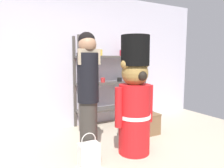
# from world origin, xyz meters

# --- Properties ---
(back_wall) EXTENTS (6.40, 0.12, 2.60)m
(back_wall) POSITION_xyz_m (0.00, 2.20, 1.30)
(back_wall) COLOR silver
(back_wall) RESTS_ON ground_plane
(merchandise_shelf) EXTENTS (1.51, 0.35, 1.76)m
(merchandise_shelf) POSITION_xyz_m (0.91, 1.98, 0.89)
(merchandise_shelf) COLOR #4C4742
(merchandise_shelf) RESTS_ON ground_plane
(teddy_bear_guard) EXTENTS (0.62, 0.46, 1.65)m
(teddy_bear_guard) POSITION_xyz_m (0.55, 0.61, 0.79)
(teddy_bear_guard) COLOR red
(teddy_bear_guard) RESTS_ON ground_plane
(person_shopper) EXTENTS (0.30, 0.28, 1.68)m
(person_shopper) POSITION_xyz_m (-0.08, 0.79, 0.93)
(person_shopper) COLOR #38332D
(person_shopper) RESTS_ON ground_plane
(shopping_bag) EXTENTS (0.26, 0.16, 0.43)m
(shopping_bag) POSITION_xyz_m (-0.17, 0.57, 0.15)
(shopping_bag) COLOR silver
(shopping_bag) RESTS_ON ground_plane
(display_crate) EXTENTS (0.36, 0.28, 0.37)m
(display_crate) POSITION_xyz_m (1.19, 1.10, 0.19)
(display_crate) COLOR brown
(display_crate) RESTS_ON ground_plane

